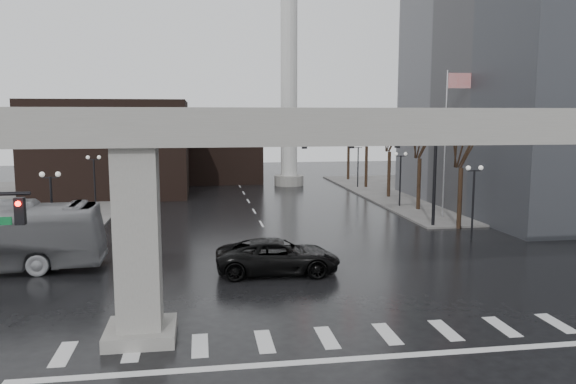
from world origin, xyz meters
name	(u,v)px	position (x,y,z in m)	size (l,w,h in m)	color
ground	(321,328)	(0.00, 0.00, 0.00)	(160.00, 160.00, 0.00)	black
sidewalk_ne	(483,192)	(26.00, 36.00, 0.07)	(28.00, 36.00, 0.15)	slate
elevated_guideway	(355,156)	(1.26, 0.00, 6.88)	(48.00, 2.60, 8.70)	gray
building_far_left	(112,147)	(-14.00, 42.00, 5.00)	(16.00, 14.00, 10.00)	black
building_far_mid	(221,150)	(-2.00, 52.00, 4.00)	(10.00, 10.00, 8.00)	black
smokestack	(289,74)	(6.00, 46.00, 13.35)	(3.60, 3.60, 30.00)	silver
signal_mast_arm	(387,151)	(8.99, 18.80, 5.83)	(12.12, 0.43, 8.00)	black
flagpole_assembly	(449,127)	(15.29, 22.00, 7.53)	(2.06, 0.12, 12.00)	silver
lamp_right_0	(474,190)	(13.50, 14.00, 3.47)	(1.22, 0.32, 5.11)	black
lamp_right_1	(400,170)	(13.50, 28.00, 3.47)	(1.22, 0.32, 5.11)	black
lamp_right_2	(358,159)	(13.50, 42.00, 3.47)	(1.22, 0.32, 5.11)	black
lamp_left_0	(51,199)	(-13.50, 14.00, 3.47)	(1.22, 0.32, 5.11)	black
lamp_left_1	(94,175)	(-13.50, 28.00, 3.47)	(1.22, 0.32, 5.11)	black
lamp_left_2	(118,161)	(-13.50, 42.00, 3.47)	(1.22, 0.32, 5.11)	black
tree_right_0	(460,192)	(14.53, 18.02, 2.79)	(1.09, 1.58, 7.50)	black
tree_right_1	(419,179)	(14.53, 26.02, 2.85)	(1.09, 1.61, 7.67)	black
tree_right_2	(389,170)	(14.53, 34.02, 2.91)	(1.10, 1.63, 7.85)	black
tree_right_3	(367,163)	(14.53, 42.02, 2.98)	(1.11, 1.66, 8.02)	black
tree_right_4	(349,157)	(14.53, 50.02, 3.04)	(1.12, 1.69, 8.19)	black
pickup_truck	(278,256)	(-0.62, 8.07, 0.92)	(3.06, 6.64, 1.84)	black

